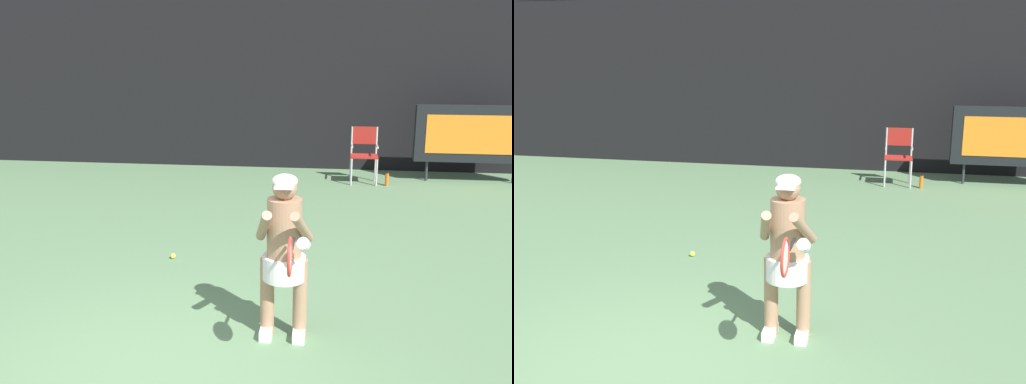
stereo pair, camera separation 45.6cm
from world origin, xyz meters
TOP-DOWN VIEW (x-y plane):
  - backdrop_screen at (0.00, 8.50)m, footprint 18.00×0.12m
  - scoreboard at (4.13, 7.55)m, footprint 2.20×0.21m
  - umpire_chair at (2.05, 7.24)m, footprint 0.52×0.44m
  - water_bottle at (2.49, 7.00)m, footprint 0.07×0.07m
  - tennis_player at (1.03, 0.86)m, footprint 0.53×0.60m
  - tennis_racket at (1.13, 0.22)m, footprint 0.03×0.60m
  - tennis_ball_loose at (-0.51, 2.66)m, footprint 0.07×0.07m

SIDE VIEW (x-z plane):
  - tennis_ball_loose at x=-0.51m, z-range 0.00..0.07m
  - water_bottle at x=2.49m, z-range -0.01..0.26m
  - umpire_chair at x=2.05m, z-range 0.08..1.16m
  - tennis_player at x=1.03m, z-range 0.08..1.60m
  - scoreboard at x=4.13m, z-range 0.20..1.70m
  - tennis_racket at x=1.13m, z-range 0.86..1.18m
  - backdrop_screen at x=0.00m, z-range -0.02..3.64m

